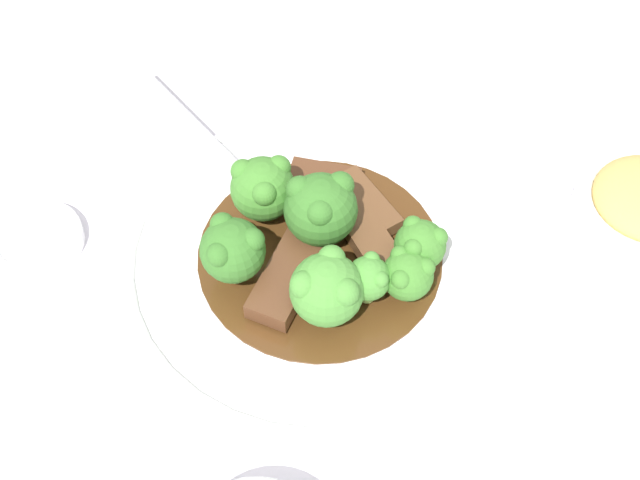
{
  "coord_description": "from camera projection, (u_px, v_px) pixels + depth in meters",
  "views": [
    {
      "loc": [
        0.01,
        -0.38,
        0.57
      ],
      "look_at": [
        0.0,
        0.0,
        0.03
      ],
      "focal_mm": 50.0,
      "sensor_mm": 36.0,
      "label": 1
    }
  ],
  "objects": [
    {
      "name": "ground_plane",
      "position": [
        320.0,
        266.0,
        0.68
      ],
      "size": [
        4.0,
        4.0,
        0.0
      ],
      "primitive_type": "plane",
      "color": "silver"
    },
    {
      "name": "main_plate",
      "position": [
        320.0,
        258.0,
        0.67
      ],
      "size": [
        0.3,
        0.3,
        0.02
      ],
      "color": "white",
      "rests_on": "ground_plane"
    },
    {
      "name": "beef_strip_0",
      "position": [
        358.0,
        207.0,
        0.68
      ],
      "size": [
        0.07,
        0.08,
        0.01
      ],
      "color": "brown",
      "rests_on": "main_plate"
    },
    {
      "name": "beef_strip_1",
      "position": [
        317.0,
        182.0,
        0.7
      ],
      "size": [
        0.06,
        0.05,
        0.01
      ],
      "color": "#56331E",
      "rests_on": "main_plate"
    },
    {
      "name": "beef_strip_2",
      "position": [
        375.0,
        249.0,
        0.66
      ],
      "size": [
        0.06,
        0.07,
        0.01
      ],
      "color": "brown",
      "rests_on": "main_plate"
    },
    {
      "name": "beef_strip_3",
      "position": [
        287.0,
        278.0,
        0.64
      ],
      "size": [
        0.06,
        0.08,
        0.02
      ],
      "color": "#56331E",
      "rests_on": "main_plate"
    },
    {
      "name": "broccoli_floret_0",
      "position": [
        420.0,
        244.0,
        0.64
      ],
      "size": [
        0.04,
        0.04,
        0.04
      ],
      "color": "#7FA84C",
      "rests_on": "main_plate"
    },
    {
      "name": "broccoli_floret_1",
      "position": [
        322.0,
        208.0,
        0.65
      ],
      "size": [
        0.05,
        0.05,
        0.06
      ],
      "color": "#8EB756",
      "rests_on": "main_plate"
    },
    {
      "name": "broccoli_floret_2",
      "position": [
        368.0,
        278.0,
        0.62
      ],
      "size": [
        0.03,
        0.03,
        0.04
      ],
      "color": "#8EB756",
      "rests_on": "main_plate"
    },
    {
      "name": "broccoli_floret_3",
      "position": [
        233.0,
        250.0,
        0.63
      ],
      "size": [
        0.05,
        0.05,
        0.06
      ],
      "color": "#8EB756",
      "rests_on": "main_plate"
    },
    {
      "name": "broccoli_floret_4",
      "position": [
        263.0,
        188.0,
        0.66
      ],
      "size": [
        0.05,
        0.05,
        0.05
      ],
      "color": "#8EB756",
      "rests_on": "main_plate"
    },
    {
      "name": "broccoli_floret_5",
      "position": [
        327.0,
        288.0,
        0.61
      ],
      "size": [
        0.05,
        0.05,
        0.05
      ],
      "color": "#7FA84C",
      "rests_on": "main_plate"
    },
    {
      "name": "broccoli_floret_6",
      "position": [
        408.0,
        274.0,
        0.63
      ],
      "size": [
        0.04,
        0.04,
        0.04
      ],
      "color": "#8EB756",
      "rests_on": "main_plate"
    },
    {
      "name": "serving_spoon",
      "position": [
        247.0,
        174.0,
        0.7
      ],
      "size": [
        0.15,
        0.17,
        0.01
      ],
      "color": "silver",
      "rests_on": "main_plate"
    },
    {
      "name": "sauce_dish",
      "position": [
        37.0,
        238.0,
        0.69
      ],
      "size": [
        0.07,
        0.07,
        0.01
      ],
      "color": "white",
      "rests_on": "ground_plane"
    }
  ]
}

